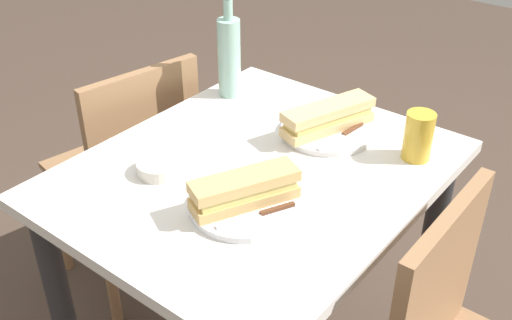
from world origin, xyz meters
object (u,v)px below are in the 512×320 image
object	(u,v)px
knife_far	(343,135)
dining_table	(256,217)
plate_far	(327,131)
chair_near	(134,168)
baguette_sandwich_far	(328,117)
beer_glass	(418,136)
plate_near	(245,205)
olive_bowl	(159,167)
water_bottle	(229,56)
knife_near	(261,214)
baguette_sandwich_near	(245,190)

from	to	relation	value
knife_far	dining_table	bearing A→B (deg)	-22.54
plate_far	dining_table	bearing A→B (deg)	-10.53
chair_near	plate_far	distance (m)	0.70
baguette_sandwich_far	beer_glass	distance (m)	0.23
plate_near	beer_glass	xyz separation A→B (m)	(-0.42, 0.19, 0.05)
plate_far	olive_bowl	bearing A→B (deg)	-27.47
plate_near	plate_far	world-z (taller)	same
plate_near	water_bottle	size ratio (longest dim) A/B	0.80
dining_table	knife_near	size ratio (longest dim) A/B	5.40
baguette_sandwich_far	knife_near	bearing A→B (deg)	13.00
baguette_sandwich_near	beer_glass	xyz separation A→B (m)	(-0.42, 0.19, 0.01)
chair_near	knife_far	distance (m)	0.75
knife_near	plate_near	bearing A→B (deg)	-103.93
plate_near	knife_far	bearing A→B (deg)	177.75
plate_far	water_bottle	size ratio (longest dim) A/B	0.80
dining_table	knife_near	xyz separation A→B (m)	(0.16, 0.14, 0.17)
plate_near	knife_far	size ratio (longest dim) A/B	1.34
knife_far	olive_bowl	world-z (taller)	olive_bowl
chair_near	knife_near	bearing A→B (deg)	70.81
plate_far	beer_glass	distance (m)	0.24
dining_table	chair_near	bearing A→B (deg)	-99.10
baguette_sandwich_near	plate_far	world-z (taller)	baguette_sandwich_near
knife_near	beer_glass	distance (m)	0.45
knife_near	knife_far	bearing A→B (deg)	-174.28
knife_far	knife_near	bearing A→B (deg)	5.72
knife_near	olive_bowl	distance (m)	0.30
plate_far	knife_far	distance (m)	0.05
plate_far	baguette_sandwich_far	world-z (taller)	baguette_sandwich_far
baguette_sandwich_near	beer_glass	bearing A→B (deg)	154.92
baguette_sandwich_near	dining_table	bearing A→B (deg)	-149.96
olive_bowl	beer_glass	bearing A→B (deg)	134.51
knife_near	water_bottle	bearing A→B (deg)	-133.48
dining_table	baguette_sandwich_far	xyz separation A→B (m)	(-0.24, 0.04, 0.20)
water_bottle	beer_glass	size ratio (longest dim) A/B	2.49
plate_far	beer_glass	world-z (taller)	beer_glass
dining_table	baguette_sandwich_far	bearing A→B (deg)	169.47
knife_near	plate_far	world-z (taller)	knife_near
chair_near	olive_bowl	distance (m)	0.57
knife_near	beer_glass	xyz separation A→B (m)	(-0.43, 0.14, 0.04)
plate_far	knife_far	xyz separation A→B (m)	(0.01, 0.05, 0.01)
plate_far	olive_bowl	world-z (taller)	olive_bowl
dining_table	olive_bowl	world-z (taller)	olive_bowl
dining_table	knife_far	bearing A→B (deg)	157.46
chair_near	beer_glass	world-z (taller)	beer_glass
baguette_sandwich_near	plate_near	bearing A→B (deg)	26.57
knife_near	baguette_sandwich_far	size ratio (longest dim) A/B	0.63
knife_near	knife_far	world-z (taller)	same
plate_near	water_bottle	xyz separation A→B (m)	(-0.40, -0.38, 0.11)
beer_glass	baguette_sandwich_near	bearing A→B (deg)	-25.08
plate_near	dining_table	bearing A→B (deg)	-149.96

